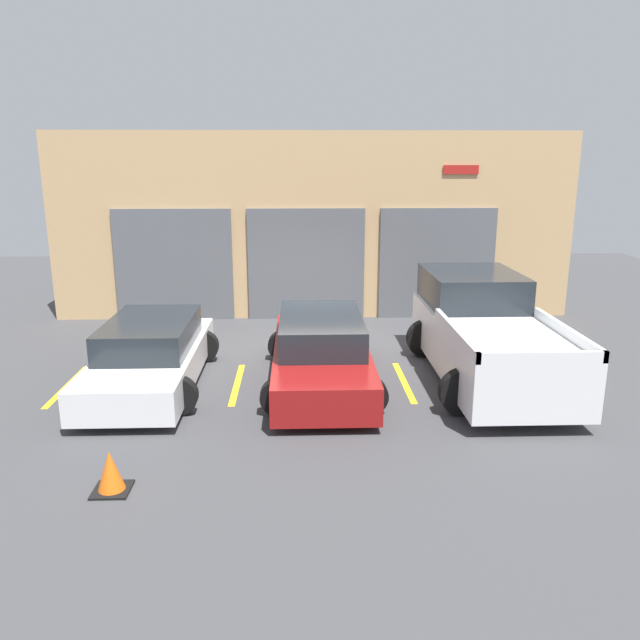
# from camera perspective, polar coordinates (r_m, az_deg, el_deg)

# --- Properties ---
(ground_plane) EXTENTS (28.00, 28.00, 0.00)m
(ground_plane) POSITION_cam_1_polar(r_m,az_deg,el_deg) (13.68, -0.22, -2.91)
(ground_plane) COLOR #3D3D3F
(shophouse_building) EXTENTS (13.51, 0.68, 4.78)m
(shophouse_building) POSITION_cam_1_polar(r_m,az_deg,el_deg) (16.42, -0.63, 8.40)
(shophouse_building) COLOR tan
(shophouse_building) RESTS_ON ground
(pickup_truck) EXTENTS (2.54, 5.05, 1.86)m
(pickup_truck) POSITION_cam_1_polar(r_m,az_deg,el_deg) (12.34, 14.85, -1.16)
(pickup_truck) COLOR white
(pickup_truck) RESTS_ON ground
(sedan_white) EXTENTS (2.15, 4.49, 1.23)m
(sedan_white) POSITION_cam_1_polar(r_m,az_deg,el_deg) (11.97, -15.21, -3.10)
(sedan_white) COLOR white
(sedan_white) RESTS_ON ground
(sedan_side) EXTENTS (2.12, 4.69, 1.28)m
(sedan_side) POSITION_cam_1_polar(r_m,az_deg,el_deg) (11.66, 0.08, -2.96)
(sedan_side) COLOR maroon
(sedan_side) RESTS_ON ground
(parking_stripe_far_left) EXTENTS (0.12, 2.20, 0.01)m
(parking_stripe_far_left) POSITION_cam_1_polar(r_m,az_deg,el_deg) (12.58, -22.11, -5.61)
(parking_stripe_far_left) COLOR gold
(parking_stripe_far_left) RESTS_ON ground
(parking_stripe_left) EXTENTS (0.12, 2.20, 0.01)m
(parking_stripe_left) POSITION_cam_1_polar(r_m,az_deg,el_deg) (11.87, -7.59, -5.81)
(parking_stripe_left) COLOR gold
(parking_stripe_left) RESTS_ON ground
(parking_stripe_centre) EXTENTS (0.12, 2.20, 0.01)m
(parking_stripe_centre) POSITION_cam_1_polar(r_m,az_deg,el_deg) (11.98, 7.69, -5.62)
(parking_stripe_centre) COLOR gold
(parking_stripe_centre) RESTS_ON ground
(parking_stripe_right) EXTENTS (0.12, 2.20, 0.01)m
(parking_stripe_right) POSITION_cam_1_polar(r_m,az_deg,el_deg) (12.88, 21.72, -5.10)
(parking_stripe_right) COLOR gold
(parking_stripe_right) RESTS_ON ground
(traffic_cone) EXTENTS (0.47, 0.47, 0.55)m
(traffic_cone) POSITION_cam_1_polar(r_m,az_deg,el_deg) (8.55, -18.60, -13.11)
(traffic_cone) COLOR black
(traffic_cone) RESTS_ON ground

